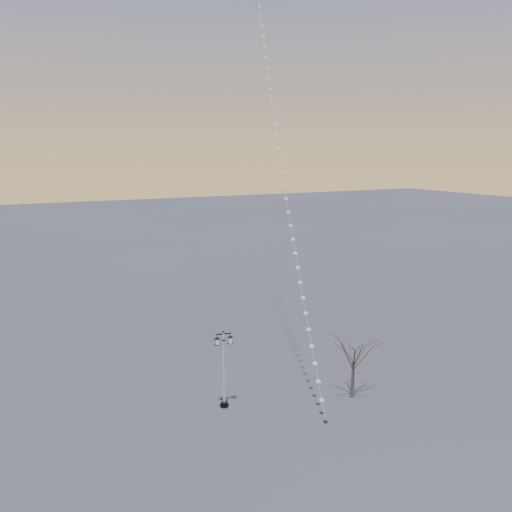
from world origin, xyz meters
TOP-DOWN VIEW (x-y plane):
  - ground at (0.00, 0.00)m, footprint 300.00×300.00m
  - street_lamp at (-2.32, 3.32)m, footprint 1.24×0.55m
  - bare_tree at (5.55, 0.79)m, footprint 2.67×2.67m
  - kite_train at (8.23, 15.70)m, footprint 12.84×34.41m

SIDE VIEW (x-z plane):
  - ground at x=0.00m, z-range 0.00..0.00m
  - street_lamp at x=-2.32m, z-range 0.26..5.17m
  - bare_tree at x=5.55m, z-range 0.86..5.28m
  - kite_train at x=8.23m, z-range -0.11..38.26m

